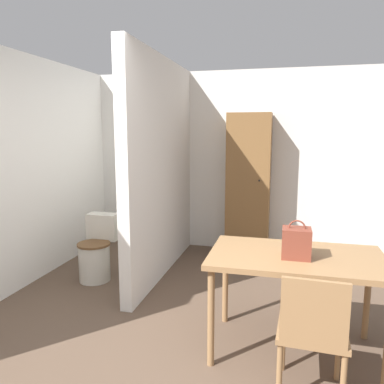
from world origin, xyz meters
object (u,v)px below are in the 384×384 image
object	(u,v)px
dining_table	(296,265)
handbag	(296,243)
wooden_chair	(312,330)
wooden_cabinet	(248,185)
toilet	(97,252)

from	to	relation	value
dining_table	handbag	distance (m)	0.20
wooden_chair	handbag	distance (m)	0.63
wooden_chair	wooden_cabinet	bearing A→B (deg)	106.73
wooden_cabinet	toilet	bearing A→B (deg)	-140.85
handbag	toilet	bearing A→B (deg)	154.66
dining_table	wooden_chair	size ratio (longest dim) A/B	1.52
handbag	wooden_chair	bearing A→B (deg)	-77.32
handbag	wooden_cabinet	world-z (taller)	wooden_cabinet
wooden_chair	handbag	xyz separation A→B (m)	(-0.10, 0.46, 0.41)
wooden_chair	toilet	distance (m)	2.70
toilet	handbag	size ratio (longest dim) A/B	2.58
toilet	handbag	distance (m)	2.45
wooden_chair	wooden_cabinet	distance (m)	2.89
wooden_cabinet	dining_table	bearing A→B (deg)	-75.59
dining_table	toilet	world-z (taller)	dining_table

